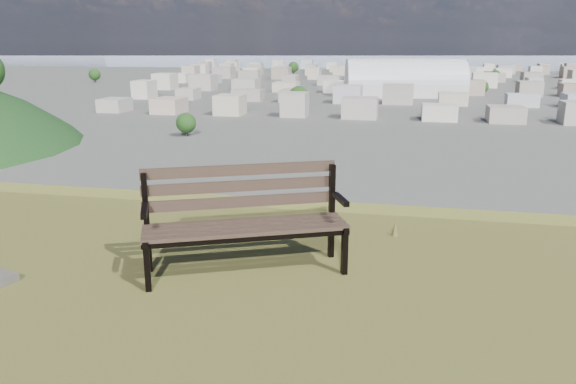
# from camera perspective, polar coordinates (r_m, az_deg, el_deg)

# --- Properties ---
(park_bench) EXTENTS (2.04, 1.36, 1.03)m
(park_bench) POSITION_cam_1_polar(r_m,az_deg,el_deg) (5.53, -4.50, -2.22)
(park_bench) COLOR #3E2D24
(park_bench) RESTS_ON hilltop_mesa
(arena) EXTENTS (61.35, 35.16, 24.36)m
(arena) POSITION_cam_1_polar(r_m,az_deg,el_deg) (290.31, 11.72, 10.64)
(arena) COLOR silver
(arena) RESTS_ON ground
(city_blocks) EXTENTS (395.00, 361.00, 7.00)m
(city_blocks) POSITION_cam_1_polar(r_m,az_deg,el_deg) (398.33, 11.70, 11.47)
(city_blocks) COLOR beige
(city_blocks) RESTS_ON ground
(city_trees) EXTENTS (406.52, 387.20, 9.98)m
(city_trees) POSITION_cam_1_polar(r_m,az_deg,el_deg) (324.23, 6.83, 11.13)
(city_trees) COLOR #322219
(city_trees) RESTS_ON ground
(bay_water) EXTENTS (2400.00, 700.00, 0.12)m
(bay_water) POSITION_cam_1_polar(r_m,az_deg,el_deg) (903.58, 11.99, 13.15)
(bay_water) COLOR #8290A5
(bay_water) RESTS_ON ground
(far_hills) EXTENTS (2050.00, 340.00, 60.00)m
(far_hills) POSITION_cam_1_polar(r_m,az_deg,el_deg) (1407.52, 9.58, 14.92)
(far_hills) COLOR #8C99AE
(far_hills) RESTS_ON ground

